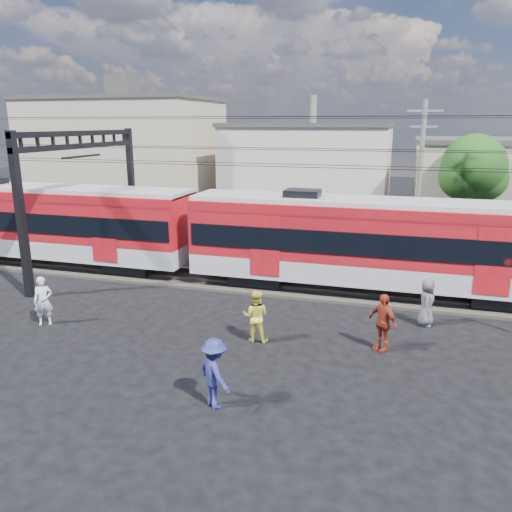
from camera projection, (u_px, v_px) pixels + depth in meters
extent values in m
plane|color=black|center=(218.00, 362.00, 15.67)|extent=(120.00, 120.00, 0.00)
cube|color=#2D2823|center=(279.00, 284.00, 23.07)|extent=(70.00, 3.40, 0.12)
cube|color=#59544C|center=(275.00, 287.00, 22.34)|extent=(70.00, 0.12, 0.12)
cube|color=#59544C|center=(283.00, 277.00, 23.73)|extent=(70.00, 0.12, 0.12)
cube|color=black|center=(135.00, 266.00, 25.03)|extent=(2.40, 2.20, 0.70)
cube|color=#9DA0A5|center=(47.00, 243.00, 26.23)|extent=(16.00, 3.00, 0.90)
cube|color=maroon|center=(43.00, 212.00, 25.80)|extent=(16.00, 3.00, 2.40)
cube|color=black|center=(44.00, 217.00, 25.86)|extent=(15.68, 3.08, 0.95)
cube|color=#9DA0A5|center=(41.00, 188.00, 25.48)|extent=(16.00, 2.60, 0.25)
cube|color=black|center=(260.00, 277.00, 23.24)|extent=(2.40, 2.20, 0.70)
cube|color=black|center=(500.00, 298.00, 20.45)|extent=(2.40, 2.20, 0.70)
cube|color=#9DA0A5|center=(373.00, 269.00, 21.64)|extent=(16.00, 3.00, 0.90)
cube|color=maroon|center=(376.00, 232.00, 21.22)|extent=(16.00, 3.00, 2.40)
cube|color=black|center=(375.00, 237.00, 21.28)|extent=(15.68, 3.08, 0.95)
cube|color=#9DA0A5|center=(377.00, 203.00, 20.89)|extent=(16.00, 2.60, 0.25)
cube|color=black|center=(21.00, 217.00, 20.74)|extent=(0.30, 0.30, 7.00)
cube|color=black|center=(132.00, 190.00, 29.08)|extent=(0.30, 0.30, 7.00)
cube|color=black|center=(80.00, 133.00, 24.06)|extent=(0.25, 9.30, 0.25)
cube|color=black|center=(81.00, 146.00, 24.21)|extent=(0.25, 9.30, 0.25)
cylinder|color=black|center=(277.00, 167.00, 21.02)|extent=(70.00, 0.03, 0.03)
cylinder|color=black|center=(284.00, 164.00, 22.32)|extent=(70.00, 0.03, 0.03)
cylinder|color=black|center=(277.00, 150.00, 20.84)|extent=(70.00, 0.03, 0.03)
cylinder|color=black|center=(284.00, 148.00, 22.14)|extent=(70.00, 0.03, 0.03)
cylinder|color=black|center=(258.00, 117.00, 17.91)|extent=(70.00, 0.03, 0.03)
cylinder|color=black|center=(298.00, 118.00, 24.40)|extent=(70.00, 0.03, 0.03)
cube|color=tan|center=(127.00, 158.00, 41.39)|extent=(14.00, 10.00, 9.00)
cube|color=#3F3D3A|center=(123.00, 99.00, 40.20)|extent=(14.28, 10.20, 0.30)
cube|color=beige|center=(312.00, 171.00, 40.34)|extent=(12.00, 12.00, 7.00)
cube|color=#3F3D3A|center=(313.00, 125.00, 39.40)|extent=(12.24, 12.24, 0.30)
cylinder|color=slate|center=(419.00, 181.00, 26.84)|extent=(0.24, 0.24, 8.50)
cube|color=slate|center=(425.00, 111.00, 25.90)|extent=(1.80, 0.12, 0.12)
cube|color=slate|center=(424.00, 127.00, 26.11)|extent=(1.40, 0.12, 0.12)
cylinder|color=#382619|center=(468.00, 216.00, 29.39)|extent=(0.36, 0.36, 3.92)
sphere|color=#1A4D16|center=(474.00, 166.00, 28.63)|extent=(3.64, 3.64, 3.64)
sphere|color=#1A4D16|center=(483.00, 178.00, 28.93)|extent=(2.80, 2.80, 2.80)
imported|color=silver|center=(43.00, 301.00, 18.41)|extent=(0.80, 0.73, 1.83)
imported|color=#DAD444|center=(256.00, 316.00, 16.98)|extent=(0.95, 0.78, 1.82)
imported|color=navy|center=(215.00, 373.00, 13.00)|extent=(1.41, 1.33, 1.92)
imported|color=maroon|center=(383.00, 322.00, 16.28)|extent=(1.18, 1.11, 1.96)
imported|color=#4F4F54|center=(427.00, 302.00, 18.34)|extent=(0.64, 0.91, 1.78)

